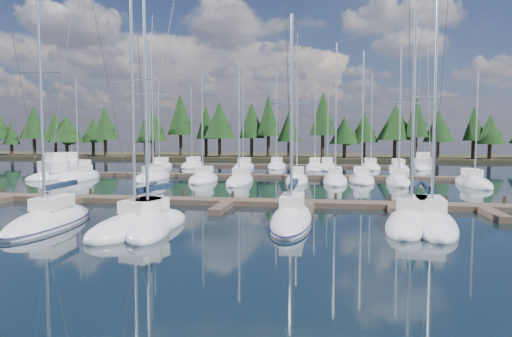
% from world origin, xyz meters
% --- Properties ---
extents(ground, '(260.00, 260.00, 0.00)m').
position_xyz_m(ground, '(0.00, 30.00, 0.00)').
color(ground, black).
rests_on(ground, ground).
extents(far_shore, '(220.00, 30.00, 0.60)m').
position_xyz_m(far_shore, '(0.00, 90.00, 0.30)').
color(far_shore, '#2D2919').
rests_on(far_shore, ground).
extents(main_dock, '(44.00, 6.13, 0.90)m').
position_xyz_m(main_dock, '(0.00, 17.36, 0.20)').
color(main_dock, '#4C3D2F').
rests_on(main_dock, ground).
extents(back_docks, '(50.00, 21.80, 0.40)m').
position_xyz_m(back_docks, '(0.00, 49.58, 0.20)').
color(back_docks, '#4C3D2F').
rests_on(back_docks, ground).
extents(front_sailboat_1, '(3.31, 9.04, 16.00)m').
position_xyz_m(front_sailboat_1, '(-8.69, 8.21, 0.30)').
color(front_sailboat_1, silver).
rests_on(front_sailboat_1, ground).
extents(front_sailboat_2, '(4.74, 8.66, 13.66)m').
position_xyz_m(front_sailboat_2, '(-2.64, 8.33, 0.29)').
color(front_sailboat_2, silver).
rests_on(front_sailboat_2, ground).
extents(front_sailboat_3, '(5.05, 8.44, 14.92)m').
position_xyz_m(front_sailboat_3, '(-2.97, 7.89, 0.30)').
color(front_sailboat_3, silver).
rests_on(front_sailboat_3, ground).
extents(front_sailboat_4, '(2.50, 9.55, 13.01)m').
position_xyz_m(front_sailboat_4, '(5.25, 11.06, 0.28)').
color(front_sailboat_4, silver).
rests_on(front_sailboat_4, ground).
extents(front_sailboat_5, '(4.85, 8.65, 12.89)m').
position_xyz_m(front_sailboat_5, '(12.20, 11.23, 0.28)').
color(front_sailboat_5, silver).
rests_on(front_sailboat_5, ground).
extents(front_sailboat_6, '(3.37, 8.64, 13.52)m').
position_xyz_m(front_sailboat_6, '(13.21, 11.14, 0.29)').
color(front_sailboat_6, silver).
rests_on(front_sailboat_6, ground).
extents(back_sailboat_rows, '(46.80, 33.57, 17.04)m').
position_xyz_m(back_sailboat_rows, '(0.89, 45.52, 0.27)').
color(back_sailboat_rows, silver).
rests_on(back_sailboat_rows, ground).
extents(motor_yacht_left, '(7.25, 10.85, 5.18)m').
position_xyz_m(motor_yacht_left, '(-24.66, 35.88, 0.56)').
color(motor_yacht_left, silver).
rests_on(motor_yacht_left, ground).
extents(motor_yacht_right, '(5.54, 9.08, 4.30)m').
position_xyz_m(motor_yacht_right, '(22.14, 57.65, 0.48)').
color(motor_yacht_right, silver).
rests_on(motor_yacht_right, ground).
extents(tree_line, '(182.57, 11.53, 13.95)m').
position_xyz_m(tree_line, '(-1.97, 80.19, 7.41)').
color(tree_line, black).
rests_on(tree_line, far_shore).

